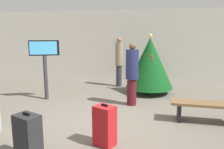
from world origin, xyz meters
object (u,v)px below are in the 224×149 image
holiday_tree (150,63)px  waiting_bench (206,107)px  suitcase_2 (28,138)px  suitcase_1 (105,126)px  traveller_0 (132,73)px  flight_info_kiosk (45,59)px  traveller_1 (119,60)px

holiday_tree → waiting_bench: holiday_tree is taller
waiting_bench → suitcase_2: bearing=-143.2°
suitcase_1 → traveller_0: bearing=86.6°
suitcase_1 → flight_info_kiosk: bearing=136.3°
waiting_bench → suitcase_2: size_ratio=1.93×
waiting_bench → traveller_0: 2.13m
flight_info_kiosk → traveller_0: (2.67, 0.04, -0.34)m
holiday_tree → flight_info_kiosk: bearing=-153.8°
holiday_tree → traveller_1: (-1.20, 0.70, -0.03)m
traveller_1 → waiting_bench: bearing=-49.3°
traveller_1 → suitcase_2: size_ratio=2.34×
suitcase_1 → suitcase_2: size_ratio=0.98×
traveller_0 → suitcase_1: 2.52m
traveller_0 → flight_info_kiosk: bearing=-179.2°
flight_info_kiosk → waiting_bench: size_ratio=1.18×
suitcase_1 → suitcase_2: (-1.08, -0.75, 0.01)m
holiday_tree → suitcase_2: holiday_tree is taller
flight_info_kiosk → waiting_bench: 4.68m
flight_info_kiosk → traveller_0: size_ratio=1.03×
holiday_tree → flight_info_kiosk: 3.42m
traveller_0 → suitcase_1: traveller_0 is taller
traveller_1 → suitcase_2: bearing=-94.5°
flight_info_kiosk → suitcase_1: 3.61m
flight_info_kiosk → waiting_bench: flight_info_kiosk is taller
holiday_tree → waiting_bench: 2.86m
holiday_tree → suitcase_2: size_ratio=2.51×
traveller_1 → suitcase_2: (-0.42, -5.37, -0.63)m
flight_info_kiosk → traveller_1: 2.90m
traveller_1 → suitcase_1: traveller_1 is taller
traveller_1 → holiday_tree: bearing=-30.4°
traveller_1 → flight_info_kiosk: bearing=-130.1°
waiting_bench → traveller_1: size_ratio=0.82×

